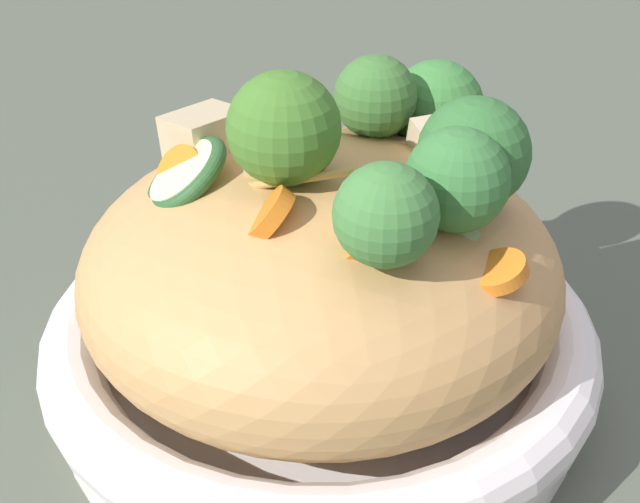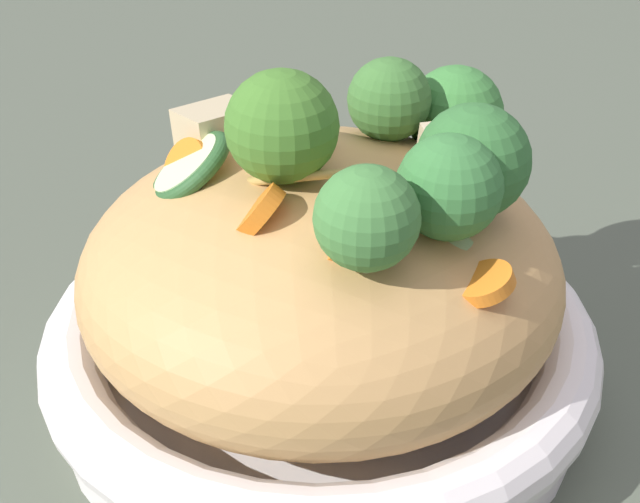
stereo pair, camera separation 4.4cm
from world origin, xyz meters
TOP-DOWN VIEW (x-y plane):
  - ground_plane at (0.00, 0.00)m, footprint 3.00×3.00m
  - serving_bowl at (0.00, 0.00)m, footprint 0.27×0.27m
  - noodle_heap at (0.00, -0.00)m, footprint 0.23×0.23m
  - broccoli_florets at (-0.04, 0.01)m, footprint 0.17×0.17m
  - carrot_coins at (-0.00, 0.02)m, footprint 0.15×0.15m
  - zucchini_slices at (0.01, -0.04)m, footprint 0.16×0.07m
  - chicken_chunks at (-0.01, -0.03)m, footprint 0.14×0.10m

SIDE VIEW (x-z plane):
  - ground_plane at x=0.00m, z-range 0.00..0.00m
  - serving_bowl at x=0.00m, z-range 0.00..0.05m
  - noodle_heap at x=0.00m, z-range 0.01..0.13m
  - carrot_coins at x=0.00m, z-range 0.10..0.14m
  - zucchini_slices at x=0.01m, z-range 0.10..0.14m
  - chicken_chunks at x=-0.01m, z-range 0.11..0.14m
  - broccoli_florets at x=-0.04m, z-range 0.10..0.18m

